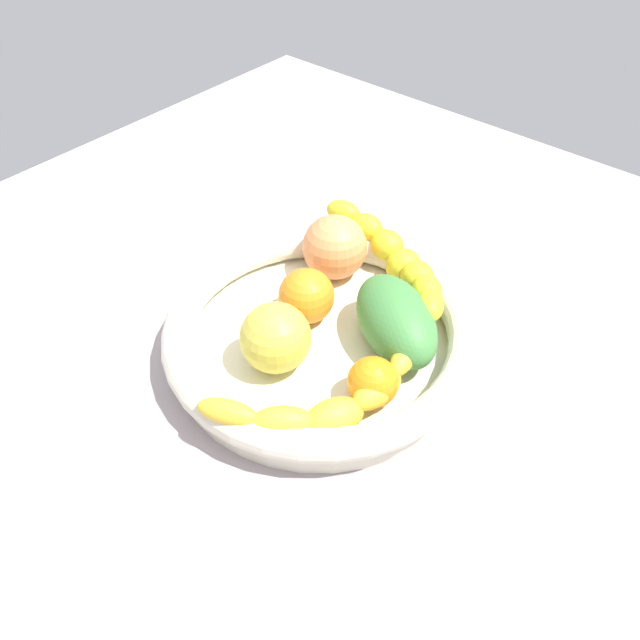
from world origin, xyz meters
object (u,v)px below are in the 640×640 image
object	(u,v)px
mango_green	(396,320)
peach_blush	(335,247)
banana_draped_left	(329,403)
orange_front	(306,296)
banana_draped_right	(397,260)
fruit_bowl	(320,336)
orange_mid_left	(373,382)
apple_yellow	(276,338)

from	to	relation	value
mango_green	peach_blush	size ratio (longest dim) A/B	1.71
banana_draped_left	orange_front	bearing A→B (deg)	-130.61
banana_draped_right	banana_draped_left	bearing A→B (deg)	18.84
banana_draped_right	orange_front	xyz separation A→B (cm)	(11.35, -4.11, -0.33)
fruit_bowl	orange_mid_left	size ratio (longest dim) A/B	6.57
banana_draped_left	orange_front	xyz separation A→B (cm)	(-9.67, -11.28, 0.58)
fruit_bowl	peach_blush	size ratio (longest dim) A/B	4.38
orange_mid_left	orange_front	bearing A→B (deg)	-110.85
orange_mid_left	peach_blush	world-z (taller)	peach_blush
peach_blush	orange_front	bearing A→B (deg)	18.18
orange_mid_left	apple_yellow	world-z (taller)	apple_yellow
orange_front	apple_yellow	bearing A→B (deg)	17.35
mango_green	apple_yellow	size ratio (longest dim) A/B	1.78
banana_draped_left	mango_green	xyz separation A→B (cm)	(-12.52, -1.28, 0.97)
peach_blush	mango_green	bearing A→B (deg)	67.33
fruit_bowl	banana_draped_right	distance (cm)	13.51
mango_green	banana_draped_right	bearing A→B (deg)	-145.29
banana_draped_right	orange_front	distance (cm)	12.07
orange_front	mango_green	bearing A→B (deg)	105.88
mango_green	peach_blush	xyz separation A→B (cm)	(-5.29, -12.67, 0.34)
banana_draped_right	peach_blush	world-z (taller)	peach_blush
orange_mid_left	peach_blush	xyz separation A→B (cm)	(-13.04, -15.55, 1.29)
banana_draped_right	fruit_bowl	bearing A→B (deg)	-2.45
banana_draped_left	banana_draped_right	size ratio (longest dim) A/B	0.98
orange_mid_left	peach_blush	bearing A→B (deg)	-129.99
banana_draped_right	orange_front	bearing A→B (deg)	-19.91
orange_front	orange_mid_left	size ratio (longest dim) A/B	1.22
orange_front	orange_mid_left	world-z (taller)	orange_front
banana_draped_left	banana_draped_right	world-z (taller)	banana_draped_right
orange_mid_left	apple_yellow	size ratio (longest dim) A/B	0.69
fruit_bowl	orange_front	distance (cm)	4.69
fruit_bowl	apple_yellow	distance (cm)	6.41
orange_front	mango_green	world-z (taller)	mango_green
fruit_bowl	mango_green	distance (cm)	8.48
banana_draped_right	orange_mid_left	xyz separation A→B (cm)	(16.25, 8.76, -0.88)
orange_front	apple_yellow	world-z (taller)	apple_yellow
orange_front	peach_blush	world-z (taller)	peach_blush
orange_mid_left	peach_blush	size ratio (longest dim) A/B	0.67
orange_mid_left	mango_green	xyz separation A→B (cm)	(-7.75, -2.87, 0.94)
banana_draped_right	mango_green	distance (cm)	10.34
banana_draped_left	apple_yellow	bearing A→B (deg)	-104.41
orange_front	peach_blush	xyz separation A→B (cm)	(-8.14, -2.67, 0.73)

